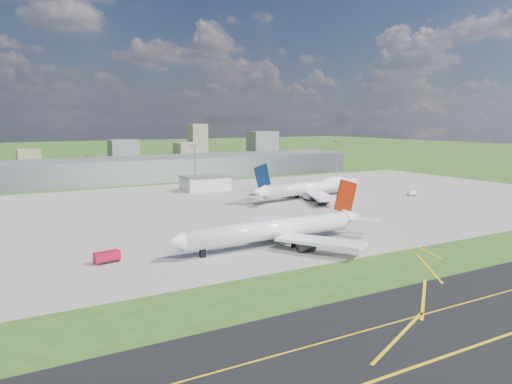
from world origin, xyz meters
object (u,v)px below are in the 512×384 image
airliner_red_twin (277,230)px  van_white_near (308,198)px  fire_truck (107,257)px  airliner_blue_quad (312,188)px  van_white_far (412,193)px  tug_yellow (304,232)px

airliner_red_twin → van_white_near: bearing=-133.5°
fire_truck → airliner_blue_quad: bearing=20.0°
van_white_near → fire_truck: bearing=116.6°
van_white_near → airliner_blue_quad: bearing=-51.5°
van_white_far → van_white_near: bearing=160.3°
fire_truck → tug_yellow: (69.58, 0.53, -0.76)m
fire_truck → van_white_near: fire_truck is taller
airliner_red_twin → tug_yellow: 19.42m
tug_yellow → fire_truck: bearing=148.5°
airliner_blue_quad → van_white_near: size_ratio=15.45×
airliner_blue_quad → van_white_near: bearing=-147.4°
fire_truck → van_white_far: bearing=6.2°
airliner_red_twin → van_white_far: 133.05m
tug_yellow → van_white_near: van_white_near is taller
tug_yellow → airliner_red_twin: bearing=175.0°
airliner_blue_quad → tug_yellow: size_ratio=20.06×
airliner_red_twin → van_white_near: size_ratio=14.91×
airliner_blue_quad → van_white_far: (51.41, -20.68, -4.26)m
tug_yellow → van_white_far: size_ratio=0.73×
van_white_near → van_white_far: van_white_far is taller
van_white_far → fire_truck: bearing=-169.8°
airliner_blue_quad → van_white_far: airliner_blue_quad is taller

